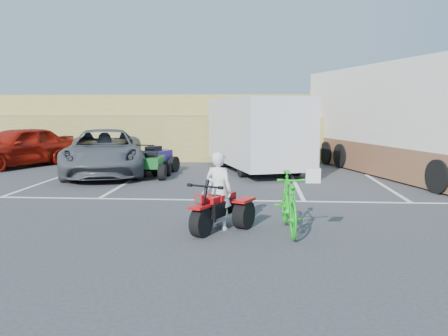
# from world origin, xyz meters

# --- Properties ---
(ground) EXTENTS (100.00, 100.00, 0.00)m
(ground) POSITION_xyz_m (0.00, 0.00, 0.00)
(ground) COLOR #363638
(ground) RESTS_ON ground
(parking_stripes) EXTENTS (28.00, 5.16, 0.01)m
(parking_stripes) POSITION_xyz_m (0.87, 4.07, 0.00)
(parking_stripes) COLOR white
(parking_stripes) RESTS_ON ground
(grass_embankment) EXTENTS (40.00, 8.50, 3.10)m
(grass_embankment) POSITION_xyz_m (0.00, 15.48, 1.42)
(grass_embankment) COLOR olive
(grass_embankment) RESTS_ON ground
(red_trike_atv) EXTENTS (1.64, 1.83, 0.97)m
(red_trike_atv) POSITION_xyz_m (0.67, -0.67, 0.00)
(red_trike_atv) COLOR #B90A0E
(red_trike_atv) RESTS_ON ground
(rider) EXTENTS (0.67, 0.57, 1.55)m
(rider) POSITION_xyz_m (0.74, -0.54, 0.77)
(rider) COLOR white
(rider) RESTS_ON ground
(green_dirt_bike) EXTENTS (0.69, 1.98, 1.17)m
(green_dirt_bike) POSITION_xyz_m (2.11, -0.67, 0.59)
(green_dirt_bike) COLOR #14BF19
(green_dirt_bike) RESTS_ON ground
(grey_pickup) EXTENTS (4.14, 6.34, 1.62)m
(grey_pickup) POSITION_xyz_m (-4.04, 7.00, 0.81)
(grey_pickup) COLOR #4D5055
(grey_pickup) RESTS_ON ground
(red_car) EXTENTS (3.83, 5.20, 1.65)m
(red_car) POSITION_xyz_m (-8.26, 8.88, 0.82)
(red_car) COLOR maroon
(red_car) RESTS_ON ground
(cargo_trailer) EXTENTS (4.15, 6.38, 2.77)m
(cargo_trailer) POSITION_xyz_m (1.44, 8.32, 1.50)
(cargo_trailer) COLOR silver
(cargo_trailer) RESTS_ON ground
(rv_motorhome) EXTENTS (5.77, 11.08, 3.87)m
(rv_motorhome) POSITION_xyz_m (6.75, 7.79, 1.68)
(rv_motorhome) COLOR silver
(rv_motorhome) RESTS_ON ground
(quad_atv_blue) EXTENTS (1.74, 2.02, 1.12)m
(quad_atv_blue) POSITION_xyz_m (-2.33, 7.40, 0.00)
(quad_atv_blue) COLOR navy
(quad_atv_blue) RESTS_ON ground
(quad_atv_green) EXTENTS (1.17, 1.55, 1.00)m
(quad_atv_green) POSITION_xyz_m (-2.13, 6.19, 0.00)
(quad_atv_green) COLOR #14581D
(quad_atv_green) RESTS_ON ground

